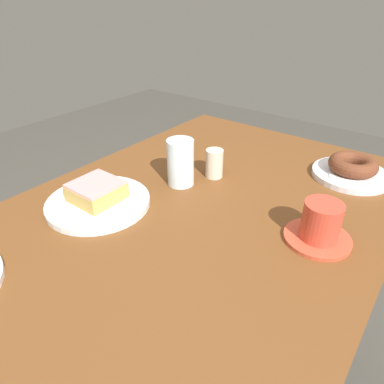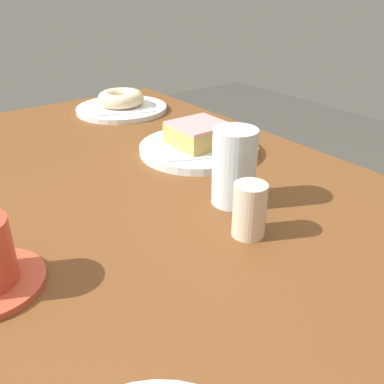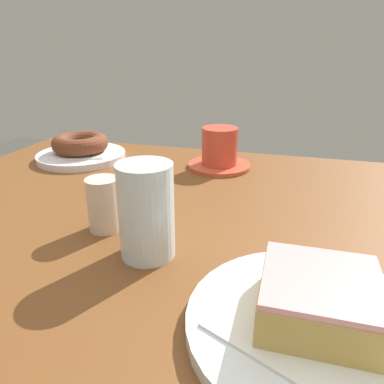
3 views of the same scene
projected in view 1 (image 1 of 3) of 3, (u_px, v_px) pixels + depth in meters
table at (187, 243)px, 0.79m from camera, size 1.21×0.78×0.77m
plate_glazed_square at (98, 203)px, 0.79m from camera, size 0.24×0.24×0.01m
napkin_glazed_square at (98, 199)px, 0.79m from camera, size 0.20×0.20×0.00m
donut_glazed_square at (96, 191)px, 0.78m from camera, size 0.10×0.10×0.04m
plate_chocolate_ring at (350, 175)px, 0.91m from camera, size 0.20×0.20×0.02m
napkin_chocolate_ring at (351, 172)px, 0.91m from camera, size 0.14×0.14×0.00m
donut_chocolate_ring at (353, 165)px, 0.90m from camera, size 0.12×0.12×0.04m
water_glass at (180, 162)px, 0.86m from camera, size 0.07×0.07×0.12m
coffee_cup at (320, 225)px, 0.67m from camera, size 0.13×0.13×0.09m
sugar_jar at (214, 163)px, 0.90m from camera, size 0.05×0.05×0.08m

